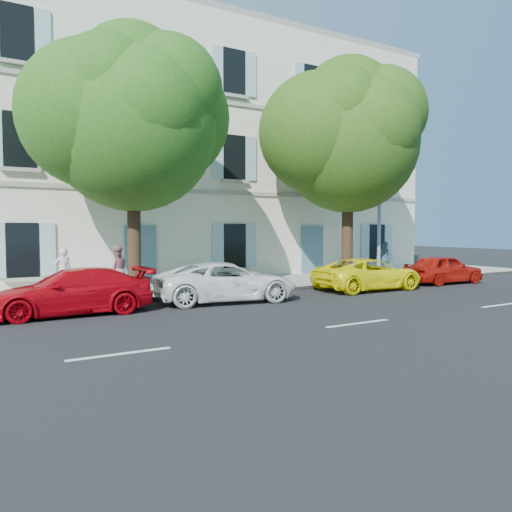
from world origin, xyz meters
TOP-DOWN VIEW (x-y plane):
  - ground at (0.00, 0.00)m, footprint 90.00×90.00m
  - sidewalk at (0.00, 4.45)m, footprint 36.00×4.50m
  - kerb at (0.00, 2.28)m, footprint 36.00×0.16m
  - building at (0.00, 10.20)m, footprint 28.00×7.00m
  - car_red_coupe at (-5.96, 1.04)m, footprint 4.45×1.84m
  - car_white_coupe at (-1.11, 1.05)m, footprint 4.93×2.82m
  - car_yellow_supercar at (5.01, 0.95)m, footprint 4.50×2.16m
  - car_red_hatchback at (9.40, 0.96)m, footprint 3.78×1.64m
  - tree_left at (-3.55, 3.05)m, footprint 5.60×5.60m
  - tree_right at (5.79, 3.08)m, footprint 5.94×5.94m
  - street_lamp at (7.62, 2.88)m, footprint 0.27×1.68m
  - pedestrian_a at (-5.59, 4.46)m, footprint 0.62×0.45m
  - pedestrian_b at (-3.95, 3.78)m, footprint 0.83×0.66m
  - pedestrian_c at (8.34, 3.38)m, footprint 0.54×1.01m

SIDE VIEW (x-z plane):
  - ground at x=0.00m, z-range 0.00..0.00m
  - sidewalk at x=0.00m, z-range 0.00..0.15m
  - kerb at x=0.00m, z-range 0.00..0.16m
  - car_yellow_supercar at x=5.01m, z-range 0.00..1.24m
  - car_red_hatchback at x=9.40m, z-range 0.00..1.27m
  - car_red_coupe at x=-5.96m, z-range 0.00..1.29m
  - car_white_coupe at x=-1.11m, z-range 0.00..1.29m
  - pedestrian_a at x=-5.59m, z-range 0.15..1.73m
  - pedestrian_c at x=8.34m, z-range 0.15..1.79m
  - pedestrian_b at x=-3.95m, z-range 0.15..1.80m
  - street_lamp at x=7.62m, z-range 0.68..8.59m
  - tree_left at x=-3.55m, z-range 1.40..10.08m
  - building at x=0.00m, z-range 0.00..12.00m
  - tree_right at x=5.79m, z-range 1.44..10.60m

